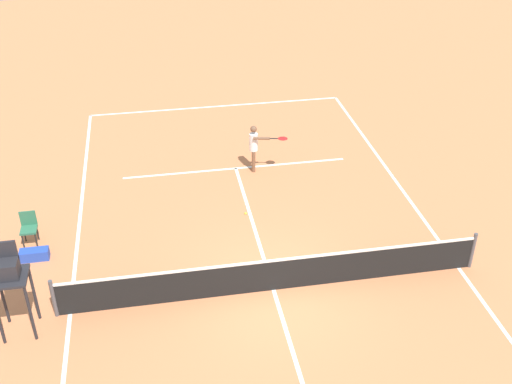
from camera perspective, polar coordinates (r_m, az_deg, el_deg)
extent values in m
plane|color=#D37A4C|center=(16.22, 1.58, -8.80)|extent=(60.00, 60.00, 0.00)
cube|color=white|center=(25.98, -3.57, 7.72)|extent=(10.04, 0.10, 0.01)
cube|color=white|center=(17.74, 17.79, -6.51)|extent=(0.10, 23.09, 0.01)
cube|color=white|center=(16.19, -16.42, -10.49)|extent=(0.10, 23.09, 0.01)
cube|color=white|center=(21.37, -1.83, 2.15)|extent=(7.53, 0.10, 0.01)
cube|color=white|center=(16.22, 1.58, -8.79)|extent=(0.10, 12.70, 0.01)
cylinder|color=#4C4C51|center=(17.56, 18.95, -5.00)|extent=(0.10, 0.10, 1.07)
cylinder|color=#4C4C51|center=(15.89, -17.79, -9.13)|extent=(0.10, 0.10, 1.07)
cube|color=black|center=(15.93, 1.61, -7.55)|extent=(10.64, 0.03, 0.91)
cube|color=white|center=(15.64, 1.63, -6.20)|extent=(10.64, 0.04, 0.06)
cylinder|color=brown|center=(21.16, -0.21, 3.02)|extent=(0.12, 0.12, 0.76)
cylinder|color=brown|center=(20.99, -0.23, 2.76)|extent=(0.12, 0.12, 0.76)
cylinder|color=white|center=(20.76, -0.22, 4.53)|extent=(0.28, 0.28, 0.59)
sphere|color=brown|center=(20.55, -0.23, 5.69)|extent=(0.21, 0.21, 0.21)
cylinder|color=brown|center=(20.91, -0.21, 4.84)|extent=(0.09, 0.09, 0.53)
cylinder|color=brown|center=(20.49, 0.50, 4.86)|extent=(0.54, 0.19, 0.09)
cylinder|color=black|center=(20.49, 1.61, 4.85)|extent=(0.26, 0.09, 0.04)
ellipsoid|color=red|center=(20.49, 2.42, 4.84)|extent=(0.37, 0.34, 0.04)
sphere|color=#CCE033|center=(18.96, -0.95, -1.94)|extent=(0.07, 0.07, 0.07)
cylinder|color=#232328|center=(15.28, -19.67, -10.27)|extent=(0.07, 0.07, 1.55)
cylinder|color=#232328|center=(15.81, -19.38, -8.60)|extent=(0.07, 0.07, 1.55)
cylinder|color=#232328|center=(15.96, -21.87, -8.75)|extent=(0.07, 0.07, 1.55)
cube|color=#232328|center=(15.13, -21.37, -7.18)|extent=(0.80, 0.80, 0.06)
cube|color=#232328|center=(14.99, -21.54, -6.49)|extent=(0.50, 0.44, 0.40)
cube|color=#232328|center=(14.95, -21.69, -4.97)|extent=(0.50, 0.06, 0.50)
cylinder|color=#262626|center=(18.53, -19.20, -4.14)|extent=(0.04, 0.04, 0.45)
cylinder|color=#262626|center=(18.60, -20.27, -4.23)|extent=(0.04, 0.04, 0.45)
cylinder|color=#262626|center=(18.81, -19.09, -3.52)|extent=(0.04, 0.04, 0.45)
cylinder|color=#262626|center=(18.88, -20.14, -3.61)|extent=(0.04, 0.04, 0.45)
cube|color=#2D6B4C|center=(18.56, -19.81, -3.23)|extent=(0.44, 0.44, 0.06)
cube|color=#2D6B4C|center=(18.61, -19.87, -2.22)|extent=(0.44, 0.04, 0.44)
cube|color=#2647B7|center=(18.12, -19.35, -5.34)|extent=(0.76, 0.32, 0.30)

